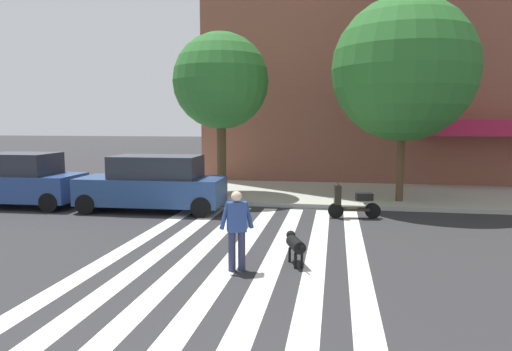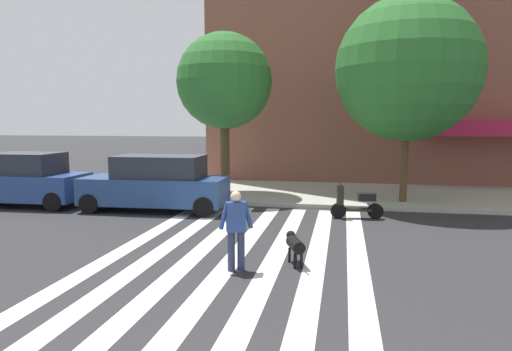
{
  "view_description": "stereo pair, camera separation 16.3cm",
  "coord_description": "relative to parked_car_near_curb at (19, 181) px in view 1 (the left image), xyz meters",
  "views": [
    {
      "loc": [
        2.15,
        -2.44,
        3.02
      ],
      "look_at": [
        0.46,
        7.32,
        1.85
      ],
      "focal_mm": 32.33,
      "sensor_mm": 36.0,
      "label": 1
    },
    {
      "loc": [
        2.32,
        -2.42,
        3.02
      ],
      "look_at": [
        0.46,
        7.32,
        1.85
      ],
      "focal_mm": 32.33,
      "sensor_mm": 36.0,
      "label": 2
    }
  ],
  "objects": [
    {
      "name": "sidewalk_far",
      "position": [
        8.93,
        4.36,
        -0.84
      ],
      "size": [
        80.0,
        6.0,
        0.15
      ],
      "primitive_type": "cube",
      "color": "#A6A99C",
      "rests_on": "ground_plane"
    },
    {
      "name": "dog_on_leash",
      "position": [
        10.27,
        -5.05,
        -0.47
      ],
      "size": [
        0.51,
        1.02,
        0.65
      ],
      "color": "black",
      "rests_on": "ground_plane"
    },
    {
      "name": "parked_car_near_curb",
      "position": [
        0.0,
        0.0,
        0.0
      ],
      "size": [
        4.45,
        2.06,
        1.91
      ],
      "color": "navy",
      "rests_on": "ground_plane"
    },
    {
      "name": "crosswalk_stripes",
      "position": [
        8.89,
        -5.37,
        -0.91
      ],
      "size": [
        5.85,
        12.87,
        0.01
      ],
      "color": "silver",
      "rests_on": "ground_plane"
    },
    {
      "name": "street_tree_middle",
      "position": [
        13.38,
        2.59,
        3.92
      ],
      "size": [
        5.05,
        5.05,
        7.21
      ],
      "color": "#4C3823",
      "rests_on": "sidewalk_far"
    },
    {
      "name": "ground_plane",
      "position": [
        8.93,
        -5.37,
        -0.91
      ],
      "size": [
        160.0,
        160.0,
        0.0
      ],
      "primitive_type": "plane",
      "color": "#2B2B2D"
    },
    {
      "name": "street_tree_nearest",
      "position": [
        6.63,
        3.11,
        3.65
      ],
      "size": [
        3.73,
        3.73,
        6.3
      ],
      "color": "#4C3823",
      "rests_on": "sidewalk_far"
    },
    {
      "name": "pedestrian_dog_walker",
      "position": [
        9.15,
        -5.69,
        0.02
      ],
      "size": [
        0.69,
        0.36,
        1.64
      ],
      "color": "#282D4C",
      "rests_on": "ground_plane"
    },
    {
      "name": "parked_scooter",
      "position": [
        11.68,
        -0.06,
        -0.43
      ],
      "size": [
        1.63,
        0.54,
        1.11
      ],
      "color": "black",
      "rests_on": "ground_plane"
    },
    {
      "name": "parked_car_behind_first",
      "position": [
        5.03,
        0.0,
        0.01
      ],
      "size": [
        4.89,
        2.02,
        1.88
      ],
      "color": "navy",
      "rests_on": "ground_plane"
    }
  ]
}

